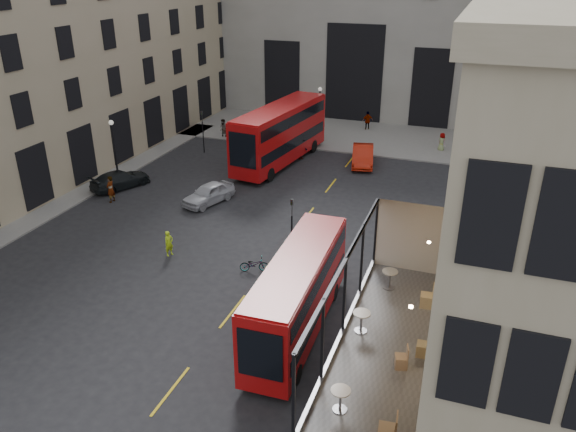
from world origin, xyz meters
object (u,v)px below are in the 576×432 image
(cafe_table_near, at_px, (340,397))
(cafe_chair_c, at_px, (423,349))
(bus_far, at_px, (280,132))
(car_c, at_px, (120,179))
(traffic_light_far, at_px, (203,126))
(pedestrian_e, at_px, (111,189))
(bicycle, at_px, (254,264))
(pedestrian_d, at_px, (442,142))
(cafe_chair_b, at_px, (401,361))
(cyclist, at_px, (169,243))
(traffic_light_near, at_px, (292,222))
(bus_near, at_px, (298,291))
(street_lamp_a, at_px, (116,159))
(street_lamp_b, at_px, (319,119))
(car_a, at_px, (209,194))
(pedestrian_b, at_px, (301,148))
(cafe_table_mid, at_px, (361,319))
(pedestrian_c, at_px, (368,121))
(pedestrian_a, at_px, (224,129))
(cafe_chair_d, at_px, (427,300))
(cafe_table_far, at_px, (390,277))
(car_b, at_px, (363,155))

(cafe_table_near, xyz_separation_m, cafe_chair_c, (1.85, 3.17, -0.22))
(bus_far, relative_size, car_c, 2.70)
(traffic_light_far, xyz_separation_m, pedestrian_e, (-1.00, -12.35, -1.45))
(bicycle, xyz_separation_m, pedestrian_d, (7.64, 25.58, 0.43))
(traffic_light_far, bearing_deg, cafe_chair_b, -52.71)
(traffic_light_far, xyz_separation_m, cyclist, (7.05, -17.95, -1.65))
(traffic_light_near, height_order, cafe_chair_b, cafe_chair_b)
(bus_near, height_order, bicycle, bus_near)
(street_lamp_a, bearing_deg, car_c, 90.00)
(cafe_chair_b, bearing_deg, street_lamp_b, 110.52)
(cyclist, distance_m, pedestrian_d, 28.69)
(car_a, distance_m, pedestrian_b, 11.76)
(cafe_table_mid, height_order, cafe_chair_b, cafe_chair_b)
(bus_far, bearing_deg, pedestrian_b, 48.00)
(pedestrian_c, distance_m, cafe_table_near, 44.41)
(pedestrian_a, bearing_deg, cafe_chair_d, -42.82)
(street_lamp_a, relative_size, pedestrian_b, 2.71)
(traffic_light_far, xyz_separation_m, car_a, (5.67, -10.16, -1.71))
(pedestrian_a, xyz_separation_m, pedestrian_e, (-0.81, -16.88, 0.03))
(cafe_table_mid, height_order, cafe_table_far, cafe_table_mid)
(cafe_table_far, bearing_deg, car_c, 147.11)
(traffic_light_near, xyz_separation_m, pedestrian_b, (-5.17, 17.16, -1.44))
(street_lamp_b, distance_m, cafe_chair_b, 37.48)
(bus_near, distance_m, cyclist, 10.60)
(traffic_light_far, xyz_separation_m, pedestrian_c, (12.33, 12.00, -1.45))
(pedestrian_e, xyz_separation_m, cafe_chair_d, (23.43, -13.06, 3.89))
(cyclist, bearing_deg, car_b, 1.99)
(traffic_light_near, height_order, cafe_chair_d, cafe_chair_d)
(pedestrian_c, height_order, cafe_chair_b, cafe_chair_b)
(street_lamp_a, distance_m, cafe_chair_b, 30.81)
(traffic_light_near, distance_m, bus_near, 6.92)
(street_lamp_a, distance_m, street_lamp_b, 19.42)
(cafe_table_mid, distance_m, cafe_table_far, 3.05)
(traffic_light_near, distance_m, cafe_table_far, 11.39)
(pedestrian_d, bearing_deg, car_a, 94.82)
(pedestrian_b, xyz_separation_m, cafe_table_mid, (11.71, -28.83, 4.11))
(bus_near, relative_size, cafe_chair_d, 10.92)
(street_lamp_a, distance_m, car_c, 1.73)
(street_lamp_a, bearing_deg, cafe_chair_b, -38.28)
(pedestrian_c, bearing_deg, car_b, 71.10)
(pedestrian_c, distance_m, cafe_table_far, 37.86)
(bus_far, bearing_deg, pedestrian_e, -125.20)
(car_a, xyz_separation_m, cafe_table_far, (15.26, -14.48, 4.37))
(bus_near, relative_size, cyclist, 6.36)
(car_c, bearing_deg, traffic_light_far, -78.06)
(traffic_light_far, relative_size, cafe_chair_b, 5.00)
(cafe_table_far, bearing_deg, traffic_light_near, 128.73)
(bus_near, xyz_separation_m, pedestrian_e, (-17.54, 10.07, -1.21))
(car_c, xyz_separation_m, bicycle, (14.46, -8.17, -0.25))
(car_a, relative_size, cafe_chair_b, 5.52)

